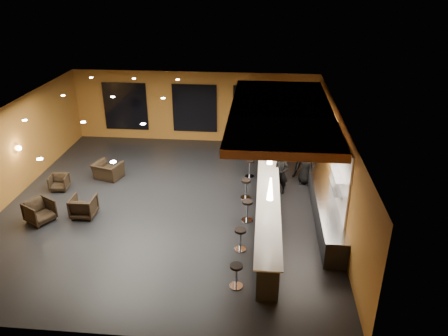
# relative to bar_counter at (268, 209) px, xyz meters

# --- Properties ---
(floor) EXTENTS (12.00, 13.00, 0.10)m
(floor) POSITION_rel_bar_counter_xyz_m (-3.65, 1.00, -0.55)
(floor) COLOR black
(floor) RESTS_ON ground
(ceiling) EXTENTS (12.00, 13.00, 0.10)m
(ceiling) POSITION_rel_bar_counter_xyz_m (-3.65, 1.00, 3.05)
(ceiling) COLOR black
(wall_back) EXTENTS (12.00, 0.10, 3.50)m
(wall_back) POSITION_rel_bar_counter_xyz_m (-3.65, 7.55, 1.25)
(wall_back) COLOR #9C6123
(wall_back) RESTS_ON floor
(wall_front) EXTENTS (12.00, 0.10, 3.50)m
(wall_front) POSITION_rel_bar_counter_xyz_m (-3.65, -5.55, 1.25)
(wall_front) COLOR #9C6123
(wall_front) RESTS_ON floor
(wall_left) EXTENTS (0.10, 13.00, 3.50)m
(wall_left) POSITION_rel_bar_counter_xyz_m (-9.70, 1.00, 1.25)
(wall_left) COLOR #9C6123
(wall_left) RESTS_ON floor
(wall_right) EXTENTS (0.10, 13.00, 3.50)m
(wall_right) POSITION_rel_bar_counter_xyz_m (2.40, 1.00, 1.25)
(wall_right) COLOR #9C6123
(wall_right) RESTS_ON floor
(wood_soffit) EXTENTS (3.60, 8.00, 0.28)m
(wood_soffit) POSITION_rel_bar_counter_xyz_m (0.35, 2.00, 2.86)
(wood_soffit) COLOR #B46034
(wood_soffit) RESTS_ON ceiling
(window_left) EXTENTS (2.20, 0.06, 2.40)m
(window_left) POSITION_rel_bar_counter_xyz_m (-7.15, 7.44, 1.20)
(window_left) COLOR black
(window_left) RESTS_ON wall_back
(window_center) EXTENTS (2.20, 0.06, 2.40)m
(window_center) POSITION_rel_bar_counter_xyz_m (-3.65, 7.44, 1.20)
(window_center) COLOR black
(window_center) RESTS_ON wall_back
(window_right) EXTENTS (2.20, 0.06, 2.40)m
(window_right) POSITION_rel_bar_counter_xyz_m (-0.65, 7.44, 1.20)
(window_right) COLOR black
(window_right) RESTS_ON wall_back
(tile_backsplash) EXTENTS (0.06, 3.20, 2.40)m
(tile_backsplash) POSITION_rel_bar_counter_xyz_m (2.31, 0.00, 1.50)
(tile_backsplash) COLOR white
(tile_backsplash) RESTS_ON wall_right
(bar_counter) EXTENTS (0.60, 8.00, 1.00)m
(bar_counter) POSITION_rel_bar_counter_xyz_m (0.00, 0.00, 0.00)
(bar_counter) COLOR black
(bar_counter) RESTS_ON floor
(bar_top) EXTENTS (0.78, 8.10, 0.05)m
(bar_top) POSITION_rel_bar_counter_xyz_m (0.00, 0.00, 0.52)
(bar_top) COLOR silver
(bar_top) RESTS_ON bar_counter
(prep_counter) EXTENTS (0.70, 6.00, 0.86)m
(prep_counter) POSITION_rel_bar_counter_xyz_m (2.00, 0.50, -0.07)
(prep_counter) COLOR black
(prep_counter) RESTS_ON floor
(prep_top) EXTENTS (0.72, 6.00, 0.03)m
(prep_top) POSITION_rel_bar_counter_xyz_m (2.00, 0.50, 0.39)
(prep_top) COLOR silver
(prep_top) RESTS_ON prep_counter
(wall_shelf_lower) EXTENTS (0.30, 1.50, 0.03)m
(wall_shelf_lower) POSITION_rel_bar_counter_xyz_m (2.17, -0.20, 1.10)
(wall_shelf_lower) COLOR silver
(wall_shelf_lower) RESTS_ON wall_right
(wall_shelf_upper) EXTENTS (0.30, 1.50, 0.03)m
(wall_shelf_upper) POSITION_rel_bar_counter_xyz_m (2.17, -0.20, 1.55)
(wall_shelf_upper) COLOR silver
(wall_shelf_upper) RESTS_ON wall_right
(column) EXTENTS (0.60, 0.60, 3.50)m
(column) POSITION_rel_bar_counter_xyz_m (0.00, 4.60, 1.25)
(column) COLOR brown
(column) RESTS_ON floor
(wall_sconce) EXTENTS (0.22, 0.22, 0.22)m
(wall_sconce) POSITION_rel_bar_counter_xyz_m (-9.53, 1.50, 1.30)
(wall_sconce) COLOR #FFE5B2
(wall_sconce) RESTS_ON wall_left
(pendant_0) EXTENTS (0.20, 0.20, 0.70)m
(pendant_0) POSITION_rel_bar_counter_xyz_m (0.00, -2.00, 1.85)
(pendant_0) COLOR white
(pendant_0) RESTS_ON wood_soffit
(pendant_1) EXTENTS (0.20, 0.20, 0.70)m
(pendant_1) POSITION_rel_bar_counter_xyz_m (0.00, 0.50, 1.85)
(pendant_1) COLOR white
(pendant_1) RESTS_ON wood_soffit
(pendant_2) EXTENTS (0.20, 0.20, 0.70)m
(pendant_2) POSITION_rel_bar_counter_xyz_m (0.00, 3.00, 1.85)
(pendant_2) COLOR white
(pendant_2) RESTS_ON wood_soffit
(staff_a) EXTENTS (0.71, 0.60, 1.66)m
(staff_a) POSITION_rel_bar_counter_xyz_m (0.50, 2.24, 0.33)
(staff_a) COLOR black
(staff_a) RESTS_ON floor
(staff_b) EXTENTS (0.89, 0.70, 1.81)m
(staff_b) POSITION_rel_bar_counter_xyz_m (1.47, 3.63, 0.40)
(staff_b) COLOR black
(staff_b) RESTS_ON floor
(staff_c) EXTENTS (0.94, 0.76, 1.66)m
(staff_c) POSITION_rel_bar_counter_xyz_m (1.55, 3.11, 0.33)
(staff_c) COLOR black
(staff_c) RESTS_ON floor
(armchair_a) EXTENTS (1.16, 1.15, 0.78)m
(armchair_a) POSITION_rel_bar_counter_xyz_m (-7.87, -0.68, -0.11)
(armchair_a) COLOR black
(armchair_a) RESTS_ON floor
(armchair_b) EXTENTS (0.82, 0.85, 0.77)m
(armchair_b) POSITION_rel_bar_counter_xyz_m (-6.49, -0.20, -0.12)
(armchair_b) COLOR black
(armchair_b) RESTS_ON floor
(armchair_c) EXTENTS (0.75, 0.76, 0.63)m
(armchair_c) POSITION_rel_bar_counter_xyz_m (-8.23, 1.65, -0.19)
(armchair_c) COLOR black
(armchair_c) RESTS_ON floor
(armchair_d) EXTENTS (1.29, 1.20, 0.70)m
(armchair_d) POSITION_rel_bar_counter_xyz_m (-6.64, 2.82, -0.15)
(armchair_d) COLOR black
(armchair_d) RESTS_ON floor
(bar_stool_0) EXTENTS (0.37, 0.37, 0.74)m
(bar_stool_0) POSITION_rel_bar_counter_xyz_m (-0.85, -3.48, -0.03)
(bar_stool_0) COLOR silver
(bar_stool_0) RESTS_ON floor
(bar_stool_1) EXTENTS (0.38, 0.38, 0.75)m
(bar_stool_1) POSITION_rel_bar_counter_xyz_m (-0.84, -1.73, -0.02)
(bar_stool_1) COLOR silver
(bar_stool_1) RESTS_ON floor
(bar_stool_2) EXTENTS (0.40, 0.40, 0.78)m
(bar_stool_2) POSITION_rel_bar_counter_xyz_m (-0.70, 0.02, -0.00)
(bar_stool_2) COLOR silver
(bar_stool_2) RESTS_ON floor
(bar_stool_3) EXTENTS (0.39, 0.39, 0.78)m
(bar_stool_3) POSITION_rel_bar_counter_xyz_m (-0.83, 1.65, -0.00)
(bar_stool_3) COLOR silver
(bar_stool_3) RESTS_ON floor
(bar_stool_4) EXTENTS (0.39, 0.39, 0.77)m
(bar_stool_4) POSITION_rel_bar_counter_xyz_m (-0.75, 3.51, -0.00)
(bar_stool_4) COLOR silver
(bar_stool_4) RESTS_ON floor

